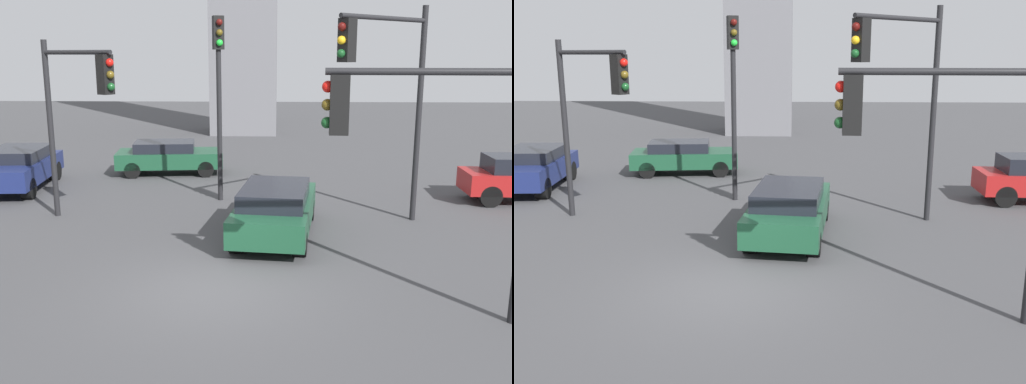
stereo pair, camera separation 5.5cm
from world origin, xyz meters
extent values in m
plane|color=#424244|center=(0.00, 0.00, 0.00)|extent=(94.15, 94.15, 0.00)
cylinder|color=black|center=(5.15, 5.26, 2.95)|extent=(0.16, 0.16, 5.90)
cylinder|color=black|center=(3.92, 4.10, 5.51)|extent=(2.55, 2.40, 0.12)
cube|color=black|center=(2.87, 3.12, 4.96)|extent=(0.45, 0.45, 1.00)
sphere|color=#4C0F0C|center=(2.72, 2.98, 5.26)|extent=(0.20, 0.20, 0.20)
sphere|color=yellow|center=(2.72, 2.98, 4.96)|extent=(0.20, 0.20, 0.20)
sphere|color=#14471E|center=(2.72, 2.98, 4.66)|extent=(0.20, 0.20, 0.20)
cylinder|color=black|center=(-5.21, 5.30, 2.52)|extent=(0.16, 0.16, 5.03)
cylinder|color=black|center=(-4.07, 4.52, 4.69)|extent=(2.36, 1.66, 0.12)
cube|color=black|center=(-3.13, 3.88, 4.14)|extent=(0.44, 0.44, 1.00)
sphere|color=red|center=(-2.96, 3.77, 4.44)|extent=(0.20, 0.20, 0.20)
sphere|color=#594714|center=(-2.96, 3.77, 4.14)|extent=(0.20, 0.20, 0.20)
sphere|color=#14471E|center=(-2.96, 3.77, 3.84)|extent=(0.20, 0.20, 0.20)
cylinder|color=black|center=(3.75, -1.16, 4.36)|extent=(3.42, 0.33, 0.12)
cube|color=black|center=(2.30, -1.07, 3.81)|extent=(0.34, 0.34, 1.00)
sphere|color=red|center=(2.10, -1.06, 4.11)|extent=(0.20, 0.20, 0.20)
sphere|color=#594714|center=(2.10, -1.06, 3.81)|extent=(0.20, 0.20, 0.20)
sphere|color=#14471E|center=(2.10, -1.06, 3.51)|extent=(0.20, 0.20, 0.20)
cylinder|color=black|center=(-0.59, 7.37, 2.89)|extent=(0.16, 0.16, 5.78)
cube|color=black|center=(-0.59, 7.37, 5.28)|extent=(0.40, 0.40, 1.00)
sphere|color=#4C0F0C|center=(-0.53, 7.18, 5.58)|extent=(0.20, 0.20, 0.20)
sphere|color=#594714|center=(-0.53, 7.18, 5.28)|extent=(0.20, 0.20, 0.20)
sphere|color=green|center=(-0.53, 7.18, 4.98)|extent=(0.20, 0.20, 0.20)
cylinder|color=black|center=(7.91, 8.13, 0.34)|extent=(0.68, 0.30, 0.68)
cylinder|color=black|center=(7.89, 6.80, 0.34)|extent=(0.68, 0.30, 0.68)
cube|color=navy|center=(-7.85, 8.63, 0.69)|extent=(2.37, 4.54, 0.68)
cube|color=black|center=(-7.87, 8.84, 1.21)|extent=(1.96, 2.60, 0.44)
cylinder|color=black|center=(-6.91, 7.21, 0.35)|extent=(0.42, 0.73, 0.70)
cylinder|color=black|center=(-7.17, 10.18, 0.35)|extent=(0.42, 0.73, 0.70)
cylinder|color=black|center=(-8.80, 10.04, 0.35)|extent=(0.42, 0.73, 0.70)
cube|color=#19472D|center=(-2.99, 11.52, 0.61)|extent=(4.30, 2.30, 0.60)
cube|color=black|center=(-3.20, 11.50, 1.08)|extent=(2.48, 1.86, 0.42)
cylinder|color=black|center=(-1.69, 12.43, 0.31)|extent=(0.66, 0.40, 0.62)
cylinder|color=black|center=(-1.52, 10.95, 0.31)|extent=(0.66, 0.40, 0.62)
cylinder|color=black|center=(-4.47, 12.10, 0.31)|extent=(0.66, 0.40, 0.62)
cylinder|color=black|center=(-4.29, 10.61, 0.31)|extent=(0.66, 0.40, 0.62)
cube|color=#19472D|center=(1.23, 3.67, 0.62)|extent=(2.34, 4.71, 0.65)
cube|color=black|center=(1.20, 3.45, 1.14)|extent=(1.89, 2.70, 0.46)
cylinder|color=black|center=(0.65, 5.29, 0.29)|extent=(0.39, 0.62, 0.58)
cylinder|color=black|center=(2.15, 5.12, 0.29)|extent=(0.39, 0.62, 0.58)
cylinder|color=black|center=(0.30, 2.23, 0.29)|extent=(0.39, 0.62, 0.58)
cylinder|color=black|center=(1.80, 2.06, 0.29)|extent=(0.39, 0.62, 0.58)
camera|label=1|loc=(1.27, -10.86, 4.65)|focal=40.47mm
camera|label=2|loc=(1.33, -10.86, 4.65)|focal=40.47mm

